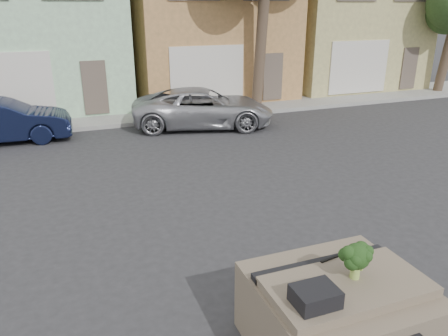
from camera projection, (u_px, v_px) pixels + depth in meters
ground_plane at (241, 240)px, 8.25m from camera, size 120.00×120.00×0.00m
sidewalk at (138, 115)px, 17.41m from camera, size 40.00×3.00×0.15m
townhouse_mint at (31, 15)px, 18.43m from camera, size 7.20×8.20×7.55m
townhouse_tan at (200, 14)px, 20.96m from camera, size 7.20×8.20×7.55m
townhouse_beige at (333, 13)px, 23.48m from camera, size 7.20×8.20×7.55m
navy_sedan at (4, 142)px, 14.13m from camera, size 4.37×1.71×1.42m
silver_pickup at (204, 127)px, 15.97m from camera, size 5.47×3.62×1.40m
tree_near at (262, 3)px, 17.02m from camera, size 4.40×4.00×8.50m
car_dashboard at (336, 314)px, 5.43m from camera, size 2.00×1.80×1.12m
instrument_hump at (315, 296)px, 4.70m from camera, size 0.48×0.38×0.20m
wiper_arm at (341, 254)px, 5.66m from camera, size 0.69×0.15×0.02m
broccoli at (356, 261)px, 5.12m from camera, size 0.39×0.39×0.46m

